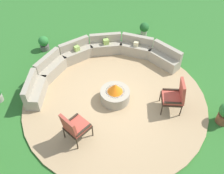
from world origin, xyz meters
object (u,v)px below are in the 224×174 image
Objects in this scene: potted_plant_0 at (44,43)px; potted_plant_1 at (144,28)px; curved_stone_bench at (97,59)px; fire_pit at (115,94)px; lounge_chair_front_right at (175,96)px; lounge_chair_front_left at (74,127)px.

potted_plant_1 is at bearing -13.72° from potted_plant_0.
curved_stone_bench reaches higher than potted_plant_1.
fire_pit is 1.82m from lounge_chair_front_right.
potted_plant_0 is (0.46, 4.42, -0.30)m from lounge_chair_front_left.
curved_stone_bench is at bearing 53.30° from lounge_chair_front_right.
fire_pit is at bearing -136.21° from potted_plant_1.
lounge_chair_front_right reaches higher than lounge_chair_front_left.
potted_plant_0 is at bearing 154.21° from lounge_chair_front_left.
potted_plant_0 reaches higher than potted_plant_1.
curved_stone_bench is at bearing 124.28° from lounge_chair_front_left.
potted_plant_1 is (1.41, 3.81, -0.29)m from lounge_chair_front_right.
curved_stone_bench is at bearing 83.06° from fire_pit.
lounge_chair_front_right is at bearing -110.34° from potted_plant_1.
curved_stone_bench is 9.18× the size of potted_plant_0.
lounge_chair_front_right is 1.88× the size of potted_plant_0.
potted_plant_1 is at bearing 108.13° from lounge_chair_front_left.
potted_plant_0 is 1.01× the size of potted_plant_1.
lounge_chair_front_left is at bearing 114.32° from lounge_chair_front_right.
fire_pit is 1.81m from lounge_chair_front_left.
fire_pit reaches higher than potted_plant_0.
lounge_chair_front_left is (-1.83, -2.53, 0.25)m from curved_stone_bench.
lounge_chair_front_right is at bearing 63.36° from lounge_chair_front_left.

